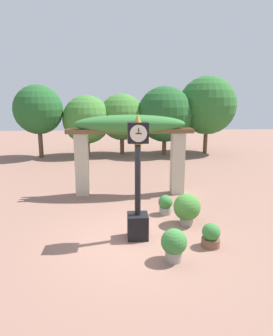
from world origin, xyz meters
TOP-DOWN VIEW (x-y plane):
  - ground_plane at (0.00, 0.00)m, footprint 60.00×60.00m
  - pedestal_clock at (0.03, 0.12)m, footprint 0.55×0.56m
  - pergola at (0.00, 4.03)m, footprint 4.83×1.10m
  - potted_plant_near_left at (1.85, -0.50)m, footprint 0.47×0.47m
  - potted_plant_near_right at (0.78, -1.12)m, footprint 0.61×0.61m
  - potted_plant_far_left at (1.55, 0.92)m, footprint 0.81×0.81m
  - potted_plant_far_right at (1.05, 1.79)m, footprint 0.46×0.46m
  - tree_line at (1.20, 12.83)m, footprint 14.65×4.53m

SIDE VIEW (x-z plane):
  - ground_plane at x=0.00m, z-range 0.00..0.00m
  - potted_plant_near_left at x=1.85m, z-range -0.01..0.61m
  - potted_plant_far_right at x=1.05m, z-range 0.01..0.65m
  - potted_plant_near_right at x=0.78m, z-range 0.03..0.81m
  - potted_plant_far_left at x=1.55m, z-range 0.04..0.99m
  - pedestal_clock at x=0.03m, z-range -0.23..3.09m
  - pergola at x=0.00m, z-range 0.80..3.91m
  - tree_line at x=1.20m, z-range 0.23..5.50m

